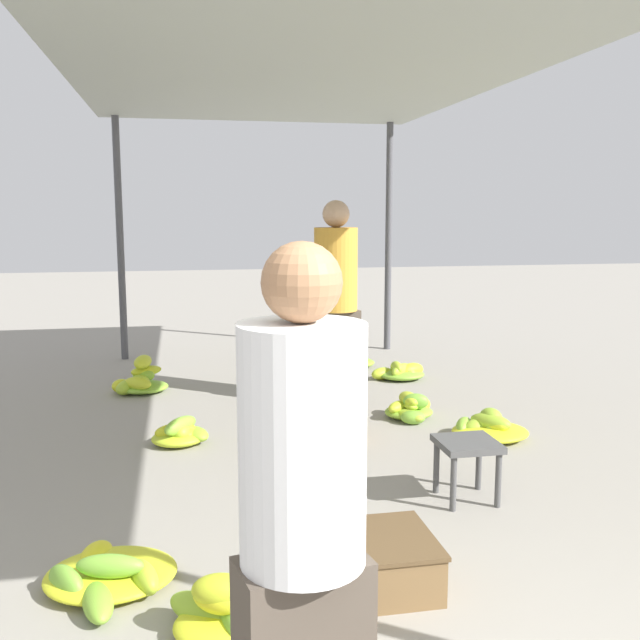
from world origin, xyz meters
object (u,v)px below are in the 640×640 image
(banana_pile_left_2, at_px, (181,434))
(crate_near, at_px, (322,424))
(banana_pile_right_1, at_px, (410,408))
(banana_pile_left_0, at_px, (226,610))
(banana_pile_left_1, at_px, (108,575))
(shopper_walking_mid, at_px, (336,299))
(crate_mid, at_px, (379,562))
(banana_pile_right_3, at_px, (401,372))
(vendor_foreground, at_px, (303,530))
(banana_pile_right_2, at_px, (348,361))
(banana_pile_right_0, at_px, (487,428))
(stool, at_px, (467,452))
(banana_pile_left_3, at_px, (139,381))

(banana_pile_left_2, distance_m, crate_near, 1.04)
(banana_pile_right_1, bearing_deg, banana_pile_left_0, -121.63)
(banana_pile_left_2, xyz_separation_m, crate_near, (1.03, -0.06, 0.03))
(banana_pile_left_1, xyz_separation_m, banana_pile_left_2, (0.34, 1.98, 0.02))
(banana_pile_right_1, height_order, shopper_walking_mid, shopper_walking_mid)
(banana_pile_left_2, distance_m, crate_mid, 2.37)
(banana_pile_left_0, height_order, banana_pile_right_3, banana_pile_left_0)
(vendor_foreground, relative_size, shopper_walking_mid, 0.90)
(banana_pile_right_2, distance_m, crate_mid, 4.63)
(banana_pile_right_0, bearing_deg, banana_pile_right_1, 124.57)
(stool, relative_size, crate_near, 0.73)
(banana_pile_right_3, bearing_deg, banana_pile_left_3, -178.81)
(stool, height_order, banana_pile_right_2, stool)
(vendor_foreground, distance_m, crate_near, 3.42)
(banana_pile_left_3, height_order, banana_pile_right_0, banana_pile_left_3)
(banana_pile_right_0, height_order, banana_pile_right_3, banana_pile_right_0)
(crate_mid, bearing_deg, banana_pile_left_1, 169.49)
(banana_pile_right_2, bearing_deg, crate_mid, -101.71)
(banana_pile_right_3, distance_m, crate_mid, 4.08)
(banana_pile_left_0, relative_size, banana_pile_left_1, 0.68)
(banana_pile_right_1, bearing_deg, stool, -97.08)
(vendor_foreground, distance_m, banana_pile_right_1, 4.00)
(stool, relative_size, crate_mid, 0.74)
(banana_pile_left_1, bearing_deg, vendor_foreground, -63.78)
(banana_pile_right_1, bearing_deg, banana_pile_left_2, -170.89)
(vendor_foreground, height_order, banana_pile_right_0, vendor_foreground)
(vendor_foreground, relative_size, crate_mid, 3.27)
(vendor_foreground, distance_m, banana_pile_right_2, 5.90)
(banana_pile_right_2, bearing_deg, vendor_foreground, -104.67)
(banana_pile_left_3, bearing_deg, banana_pile_right_3, 1.19)
(banana_pile_left_3, distance_m, crate_mid, 4.00)
(stool, relative_size, banana_pile_right_0, 0.63)
(banana_pile_right_1, distance_m, shopper_walking_mid, 1.15)
(stool, distance_m, banana_pile_left_2, 2.14)
(banana_pile_right_2, bearing_deg, crate_near, -107.91)
(stool, distance_m, crate_mid, 1.16)
(banana_pile_right_2, distance_m, banana_pile_right_3, 0.78)
(banana_pile_right_1, relative_size, crate_mid, 1.02)
(banana_pile_right_0, bearing_deg, vendor_foreground, -122.41)
(banana_pile_left_1, xyz_separation_m, banana_pile_right_0, (2.59, 1.69, 0.02))
(banana_pile_left_0, distance_m, crate_mid, 0.74)
(banana_pile_left_3, bearing_deg, vendor_foreground, -81.82)
(banana_pile_left_1, bearing_deg, banana_pile_right_1, 46.26)
(stool, relative_size, shopper_walking_mid, 0.20)
(banana_pile_right_0, height_order, crate_mid, crate_mid)
(banana_pile_right_0, xyz_separation_m, banana_pile_right_1, (-0.41, 0.59, 0.01))
(banana_pile_left_2, distance_m, banana_pile_right_0, 2.27)
(banana_pile_left_2, relative_size, shopper_walking_mid, 0.25)
(banana_pile_left_3, relative_size, shopper_walking_mid, 0.31)
(banana_pile_right_2, xyz_separation_m, crate_near, (-0.77, -2.39, 0.04))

